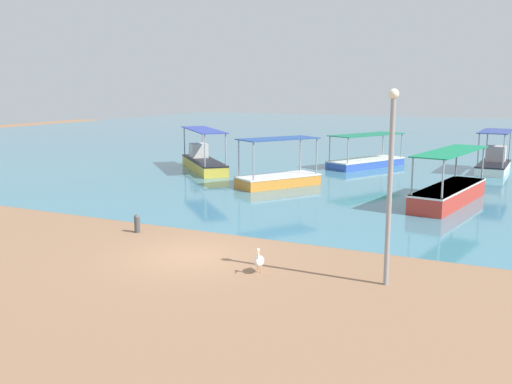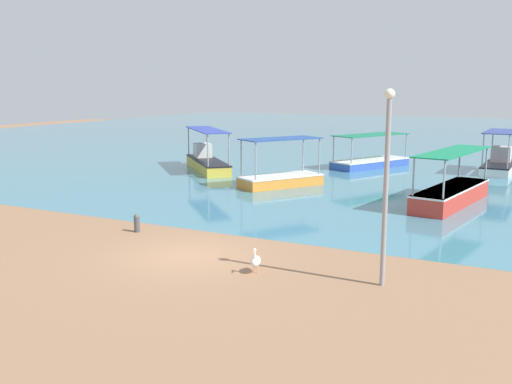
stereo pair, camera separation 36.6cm
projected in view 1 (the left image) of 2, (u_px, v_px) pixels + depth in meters
The scene contains 10 objects.
ground at pixel (190, 256), 18.70m from camera, with size 120.00×120.00×0.00m, color #8F674A.
harbor_water at pixel (430, 138), 61.18m from camera, with size 110.00×90.00×0.00m, color teal.
fishing_boat_center at pixel (203, 161), 37.89m from camera, with size 5.97×6.14×2.72m.
fishing_boat_far_left at pixel (366, 160), 39.39m from camera, with size 4.41×6.25×2.26m.
fishing_boat_far_right at pixel (449, 192), 26.93m from camera, with size 2.77×7.03×2.53m.
fishing_boat_near_right at pixel (278, 177), 31.73m from camera, with size 4.04×4.95×2.68m.
fishing_boat_near_left at pixel (494, 162), 37.23m from camera, with size 1.97×5.13×2.68m.
pelican at pixel (259, 261), 16.95m from camera, with size 0.41×0.80×0.80m.
lamp_post at pixel (390, 177), 15.45m from camera, with size 0.28×0.28×5.43m.
mooring_bollard at pixel (137, 223), 21.67m from camera, with size 0.23×0.23×0.70m.
Camera 1 is at (9.80, -15.26, 5.47)m, focal length 40.00 mm.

